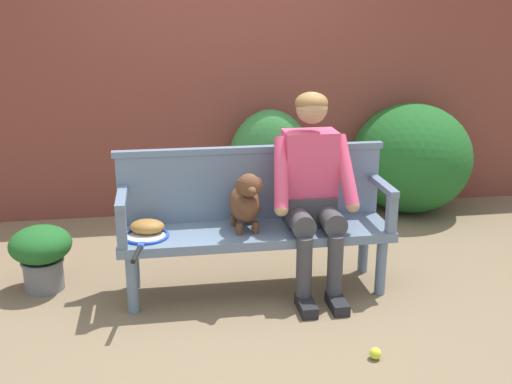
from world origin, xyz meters
The scene contains 14 objects.
ground_plane centered at (0.00, 0.00, 0.00)m, with size 40.00×40.00×0.00m, color #7A664C.
brick_garden_fence centered at (0.00, 1.81, 1.02)m, with size 8.00×0.30×2.03m, color brown.
hedge_bush_far_left centered at (1.65, 1.42, 0.49)m, with size 1.08×1.07×0.99m, color #1E5B23.
hedge_bush_mid_left centered at (0.36, 1.48, 0.48)m, with size 0.74×0.45×0.96m, color #337538.
garden_bench centered at (0.00, 0.00, 0.38)m, with size 1.76×0.47×0.44m.
bench_backrest centered at (0.00, 0.21, 0.69)m, with size 1.80×0.06×0.50m.
bench_armrest_left_end centered at (-0.84, -0.09, 0.64)m, with size 0.06×0.47×0.28m.
bench_armrest_right_end centered at (0.84, -0.09, 0.64)m, with size 0.06×0.47×0.28m.
person_seated centered at (0.36, -0.01, 0.71)m, with size 0.56×0.64×1.31m.
dog_on_bench centered at (-0.07, -0.03, 0.64)m, with size 0.22×0.41×0.41m.
tennis_racket centered at (-0.71, -0.06, 0.45)m, with size 0.33×0.58×0.03m.
baseball_glove centered at (-0.70, 0.03, 0.49)m, with size 0.22×0.17×0.09m, color #9E6B2D.
tennis_ball centered at (0.51, -0.92, 0.03)m, with size 0.07×0.07×0.07m, color #CCDB33.
potted_plant centered at (-1.40, 0.25, 0.26)m, with size 0.41×0.41×0.44m.
Camera 1 is at (-0.60, -3.70, 1.86)m, focal length 43.30 mm.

